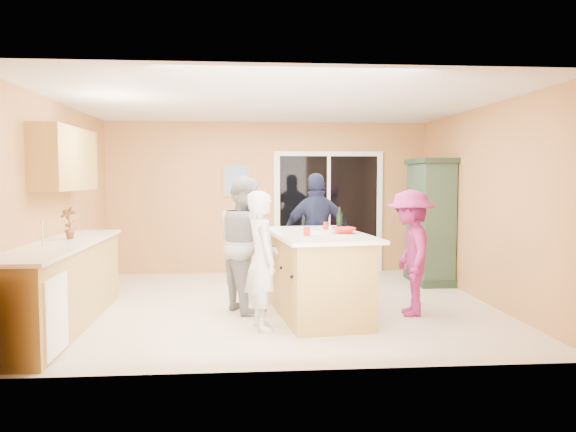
{
  "coord_description": "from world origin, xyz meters",
  "views": [
    {
      "loc": [
        -0.45,
        -7.19,
        1.66
      ],
      "look_at": [
        0.15,
        0.1,
        1.15
      ],
      "focal_mm": 35.0,
      "sensor_mm": 36.0,
      "label": 1
    }
  ],
  "objects": [
    {
      "name": "wall_right",
      "position": [
        2.75,
        0.0,
        1.3
      ],
      "size": [
        0.1,
        5.0,
        2.6
      ],
      "primitive_type": "cube",
      "color": "#EDB061",
      "rests_on": "ground"
    },
    {
      "name": "sliding_door",
      "position": [
        1.05,
        2.46,
        1.05
      ],
      "size": [
        1.9,
        0.07,
        2.1
      ],
      "color": "white",
      "rests_on": "floor"
    },
    {
      "name": "left_cabinet_run",
      "position": [
        -2.45,
        -1.05,
        0.46
      ],
      "size": [
        0.65,
        3.05,
        1.24
      ],
      "color": "#AF8B44",
      "rests_on": "floor"
    },
    {
      "name": "woman_navy",
      "position": [
        0.59,
        0.52,
        0.86
      ],
      "size": [
        1.03,
        0.47,
        1.72
      ],
      "primitive_type": "imported",
      "rotation": [
        0.0,
        0.0,
        3.2
      ],
      "color": "#181835",
      "rests_on": "floor"
    },
    {
      "name": "wall_left",
      "position": [
        -2.75,
        0.0,
        1.3
      ],
      "size": [
        0.1,
        5.0,
        2.6
      ],
      "primitive_type": "cube",
      "color": "#EDB061",
      "rests_on": "ground"
    },
    {
      "name": "wall_front",
      "position": [
        0.0,
        -2.5,
        1.3
      ],
      "size": [
        5.5,
        0.1,
        2.6
      ],
      "primitive_type": "cube",
      "color": "#EDB061",
      "rests_on": "ground"
    },
    {
      "name": "kitchen_island",
      "position": [
        0.45,
        -0.66,
        0.47
      ],
      "size": [
        1.25,
        2.01,
        1.0
      ],
      "rotation": [
        0.0,
        0.0,
        0.12
      ],
      "color": "#AF8B44",
      "rests_on": "floor"
    },
    {
      "name": "tumbler_near",
      "position": [
        0.27,
        -0.99,
        1.05
      ],
      "size": [
        0.08,
        0.08,
        0.1
      ],
      "primitive_type": "cylinder",
      "rotation": [
        0.0,
        0.0,
        0.19
      ],
      "color": "red",
      "rests_on": "kitchen_island"
    },
    {
      "name": "wall_back",
      "position": [
        0.0,
        2.5,
        1.3
      ],
      "size": [
        5.5,
        0.1,
        2.6
      ],
      "primitive_type": "cube",
      "color": "#EDB061",
      "rests_on": "ground"
    },
    {
      "name": "woman_grey",
      "position": [
        -0.41,
        -0.26,
        0.84
      ],
      "size": [
        0.93,
        1.01,
        1.68
      ],
      "primitive_type": "imported",
      "rotation": [
        0.0,
        0.0,
        2.03
      ],
      "color": "gray",
      "rests_on": "floor"
    },
    {
      "name": "woman_magenta",
      "position": [
        1.56,
        -0.66,
        0.76
      ],
      "size": [
        0.69,
        1.04,
        1.51
      ],
      "primitive_type": "imported",
      "rotation": [
        0.0,
        0.0,
        -1.71
      ],
      "color": "#93206B",
      "rests_on": "floor"
    },
    {
      "name": "wine_bottle",
      "position": [
        0.72,
        -0.56,
        1.12
      ],
      "size": [
        0.07,
        0.07,
        0.3
      ],
      "rotation": [
        0.0,
        0.0,
        0.23
      ],
      "color": "black",
      "rests_on": "kitchen_island"
    },
    {
      "name": "serving_bowl",
      "position": [
        0.74,
        -0.73,
        1.04
      ],
      "size": [
        0.3,
        0.3,
        0.07
      ],
      "primitive_type": "imported",
      "rotation": [
        0.0,
        0.0,
        0.09
      ],
      "color": "red",
      "rests_on": "kitchen_island"
    },
    {
      "name": "woman_white",
      "position": [
        -0.24,
        -1.15,
        0.76
      ],
      "size": [
        0.48,
        0.62,
        1.51
      ],
      "primitive_type": "imported",
      "rotation": [
        0.0,
        0.0,
        1.81
      ],
      "color": "silver",
      "rests_on": "floor"
    },
    {
      "name": "tulip_vase",
      "position": [
        -2.45,
        -0.53,
        1.13
      ],
      "size": [
        0.24,
        0.2,
        0.38
      ],
      "primitive_type": "imported",
      "rotation": [
        0.0,
        0.0,
        -0.35
      ],
      "color": "#A3101C",
      "rests_on": "left_cabinet_run"
    },
    {
      "name": "tumbler_far",
      "position": [
        0.6,
        -0.26,
        1.05
      ],
      "size": [
        0.08,
        0.08,
        0.09
      ],
      "primitive_type": "cylinder",
      "rotation": [
        0.0,
        0.0,
        -0.21
      ],
      "color": "red",
      "rests_on": "kitchen_island"
    },
    {
      "name": "framed_picture",
      "position": [
        -0.55,
        2.48,
        1.6
      ],
      "size": [
        0.46,
        0.04,
        0.56
      ],
      "color": "#A78553",
      "rests_on": "wall_back"
    },
    {
      "name": "ceiling",
      "position": [
        0.0,
        0.0,
        2.6
      ],
      "size": [
        5.5,
        5.0,
        0.1
      ],
      "primitive_type": "cube",
      "color": "silver",
      "rests_on": "wall_back"
    },
    {
      "name": "floor",
      "position": [
        0.0,
        0.0,
        0.0
      ],
      "size": [
        5.5,
        5.5,
        0.0
      ],
      "primitive_type": "plane",
      "color": "#F1E2D0",
      "rests_on": "ground"
    },
    {
      "name": "upper_cabinets",
      "position": [
        -2.58,
        -0.2,
        1.88
      ],
      "size": [
        0.35,
        1.6,
        0.75
      ],
      "primitive_type": "cube",
      "color": "#AF8B44",
      "rests_on": "wall_left"
    },
    {
      "name": "green_hutch",
      "position": [
        2.49,
        1.35,
        0.95
      ],
      "size": [
        0.56,
        1.06,
        1.94
      ],
      "color": "#1E3123",
      "rests_on": "floor"
    },
    {
      "name": "white_plate",
      "position": [
        0.41,
        -0.58,
        1.01
      ],
      "size": [
        0.24,
        0.24,
        0.01
      ],
      "primitive_type": "cylinder",
      "rotation": [
        0.0,
        0.0,
        -0.15
      ],
      "color": "white",
      "rests_on": "kitchen_island"
    }
  ]
}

